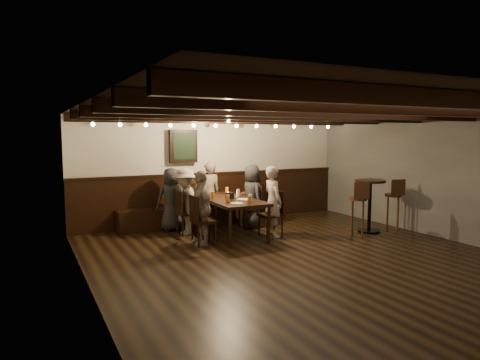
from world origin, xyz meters
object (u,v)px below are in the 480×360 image
chair_right_far (271,223)px  person_bench_left (172,199)px  person_left_far (201,208)px  chair_left_near (187,221)px  person_bench_right (249,195)px  chair_right_near (251,215)px  person_right_near (252,196)px  person_left_near (185,201)px  high_top_table (370,198)px  chair_left_far (203,229)px  bar_stool_left (358,216)px  person_bench_centre (209,194)px  bar_stool_right (393,212)px  dining_table (229,201)px  person_right_far (273,201)px

chair_right_far → person_bench_left: 2.14m
person_bench_left → person_left_far: person_left_far is taller
chair_left_near → person_bench_right: (1.63, 0.41, 0.36)m
person_bench_right → chair_right_near: bearing=68.1°
chair_right_far → person_bench_right: person_bench_right is taller
person_right_near → person_left_far: bearing=121.0°
person_left_far → person_bench_left: bearing=-173.7°
person_bench_right → person_left_near: 1.71m
person_left_far → high_top_table: person_left_far is taller
person_right_near → chair_left_far: bearing=121.5°
person_left_near → person_right_near: bearing=90.0°
person_left_far → bar_stool_left: bearing=75.6°
person_bench_centre → high_top_table: size_ratio=1.31×
chair_left_near → person_bench_left: size_ratio=0.68×
bar_stool_right → chair_right_near: bearing=160.2°
chair_right_near → person_left_near: 1.52m
chair_right_near → chair_right_far: chair_right_near is taller
chair_left_far → person_left_near: 0.98m
person_left_near → person_left_far: bearing=0.0°
person_left_far → bar_stool_right: 4.04m
person_bench_centre → person_left_near: (-0.76, -0.58, -0.04)m
chair_right_far → person_right_near: bearing=-2.0°
person_bench_centre → person_left_near: person_bench_centre is taller
chair_left_far → high_top_table: 3.51m
person_right_near → person_bench_right: bearing=-18.4°
person_left_near → high_top_table: size_ratio=1.24×
chair_left_near → person_right_near: 1.52m
chair_left_near → chair_left_far: (-0.02, -0.90, 0.00)m
chair_left_near → chair_right_near: 1.44m
bar_stool_left → chair_left_far: bearing=-175.2°
chair_left_near → bar_stool_left: (2.90, -1.74, 0.13)m
person_left_far → high_top_table: bearing=81.1°
dining_table → person_right_far: bearing=-31.0°
person_bench_right → person_left_far: person_left_far is taller
person_right_near → dining_table: bearing=121.0°
high_top_table → bar_stool_left: size_ratio=0.99×
person_bench_right → person_left_near: person_left_near is taller
dining_table → bar_stool_right: (3.20, -1.22, -0.28)m
chair_right_far → bar_stool_left: bar_stool_left is taller
dining_table → person_left_near: 0.87m
chair_right_far → person_left_near: size_ratio=0.67×
chair_left_far → dining_table: bearing=122.0°
chair_left_near → chair_right_near: bearing=90.0°
chair_left_far → person_bench_left: 1.42m
high_top_table → person_right_near: bearing=142.4°
person_right_far → high_top_table: size_ratio=1.28×
person_bench_right → person_right_far: 1.36m
chair_left_near → person_bench_left: (-0.17, 0.45, 0.39)m
chair_right_near → person_right_far: size_ratio=0.66×
person_right_near → high_top_table: (1.94, -1.49, 0.03)m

